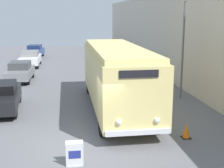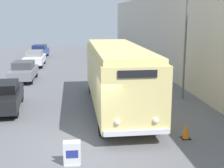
{
  "view_description": "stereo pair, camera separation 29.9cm",
  "coord_description": "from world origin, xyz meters",
  "px_view_note": "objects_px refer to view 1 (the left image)",
  "views": [
    {
      "loc": [
        -0.75,
        -11.38,
        4.93
      ],
      "look_at": [
        1.24,
        1.92,
        1.94
      ],
      "focal_mm": 50.0,
      "sensor_mm": 36.0,
      "label": 1
    },
    {
      "loc": [
        -0.46,
        -11.42,
        4.93
      ],
      "look_at": [
        1.24,
        1.92,
        1.94
      ],
      "focal_mm": 50.0,
      "sensor_mm": 36.0,
      "label": 2
    }
  ],
  "objects_px": {
    "parked_car_mid": "(20,71)",
    "traffic_cone": "(186,131)",
    "vintage_bus": "(116,74)",
    "sign_board": "(75,155)",
    "streetlamp": "(184,32)",
    "parked_car_far": "(30,58)",
    "parked_car_distant": "(35,51)",
    "parked_car_near": "(0,97)"
  },
  "relations": [
    {
      "from": "sign_board",
      "to": "parked_car_distant",
      "type": "xyz_separation_m",
      "value": [
        -3.76,
        27.98,
        0.33
      ]
    },
    {
      "from": "parked_car_near",
      "to": "parked_car_far",
      "type": "relative_size",
      "value": 1.03
    },
    {
      "from": "parked_car_distant",
      "to": "parked_car_near",
      "type": "bearing_deg",
      "value": -84.7
    },
    {
      "from": "parked_car_distant",
      "to": "traffic_cone",
      "type": "relative_size",
      "value": 6.37
    },
    {
      "from": "parked_car_mid",
      "to": "parked_car_distant",
      "type": "height_order",
      "value": "parked_car_mid"
    },
    {
      "from": "sign_board",
      "to": "traffic_cone",
      "type": "bearing_deg",
      "value": 21.21
    },
    {
      "from": "streetlamp",
      "to": "parked_car_distant",
      "type": "bearing_deg",
      "value": 117.17
    },
    {
      "from": "parked_car_distant",
      "to": "traffic_cone",
      "type": "height_order",
      "value": "parked_car_distant"
    },
    {
      "from": "streetlamp",
      "to": "parked_car_far",
      "type": "relative_size",
      "value": 1.38
    },
    {
      "from": "parked_car_mid",
      "to": "streetlamp",
      "type": "bearing_deg",
      "value": -31.37
    },
    {
      "from": "parked_car_near",
      "to": "parked_car_distant",
      "type": "height_order",
      "value": "parked_car_near"
    },
    {
      "from": "sign_board",
      "to": "traffic_cone",
      "type": "height_order",
      "value": "sign_board"
    },
    {
      "from": "parked_car_distant",
      "to": "traffic_cone",
      "type": "bearing_deg",
      "value": -67.31
    },
    {
      "from": "vintage_bus",
      "to": "parked_car_distant",
      "type": "height_order",
      "value": "vintage_bus"
    },
    {
      "from": "parked_car_mid",
      "to": "traffic_cone",
      "type": "distance_m",
      "value": 15.04
    },
    {
      "from": "parked_car_distant",
      "to": "streetlamp",
      "type": "bearing_deg",
      "value": -57.82
    },
    {
      "from": "parked_car_mid",
      "to": "sign_board",
      "type": "bearing_deg",
      "value": -74.41
    },
    {
      "from": "parked_car_far",
      "to": "streetlamp",
      "type": "bearing_deg",
      "value": -52.88
    },
    {
      "from": "sign_board",
      "to": "parked_car_mid",
      "type": "distance_m",
      "value": 14.82
    },
    {
      "from": "sign_board",
      "to": "parked_car_far",
      "type": "distance_m",
      "value": 21.74
    },
    {
      "from": "parked_car_mid",
      "to": "vintage_bus",
      "type": "bearing_deg",
      "value": -52.14
    },
    {
      "from": "parked_car_mid",
      "to": "parked_car_distant",
      "type": "distance_m",
      "value": 13.62
    },
    {
      "from": "vintage_bus",
      "to": "streetlamp",
      "type": "relative_size",
      "value": 1.7
    },
    {
      "from": "traffic_cone",
      "to": "parked_car_near",
      "type": "bearing_deg",
      "value": 148.71
    },
    {
      "from": "parked_car_far",
      "to": "parked_car_distant",
      "type": "bearing_deg",
      "value": 91.78
    },
    {
      "from": "vintage_bus",
      "to": "parked_car_far",
      "type": "relative_size",
      "value": 2.35
    },
    {
      "from": "vintage_bus",
      "to": "parked_car_far",
      "type": "bearing_deg",
      "value": 111.5
    },
    {
      "from": "vintage_bus",
      "to": "traffic_cone",
      "type": "xyz_separation_m",
      "value": [
        2.19,
        -4.41,
        -1.58
      ]
    },
    {
      "from": "streetlamp",
      "to": "parked_car_mid",
      "type": "distance_m",
      "value": 12.59
    },
    {
      "from": "streetlamp",
      "to": "sign_board",
      "type": "bearing_deg",
      "value": -130.38
    },
    {
      "from": "vintage_bus",
      "to": "sign_board",
      "type": "distance_m",
      "value": 6.81
    },
    {
      "from": "sign_board",
      "to": "traffic_cone",
      "type": "xyz_separation_m",
      "value": [
        4.59,
        1.78,
        -0.1
      ]
    },
    {
      "from": "streetlamp",
      "to": "parked_car_mid",
      "type": "height_order",
      "value": "streetlamp"
    },
    {
      "from": "parked_car_far",
      "to": "traffic_cone",
      "type": "xyz_separation_m",
      "value": [
        8.19,
        -19.66,
        -0.47
      ]
    },
    {
      "from": "parked_car_near",
      "to": "parked_car_mid",
      "type": "distance_m",
      "value": 7.57
    },
    {
      "from": "parked_car_near",
      "to": "traffic_cone",
      "type": "height_order",
      "value": "parked_car_near"
    },
    {
      "from": "vintage_bus",
      "to": "streetlamp",
      "type": "xyz_separation_m",
      "value": [
        4.21,
        1.58,
        2.06
      ]
    },
    {
      "from": "parked_car_near",
      "to": "parked_car_far",
      "type": "height_order",
      "value": "parked_car_far"
    },
    {
      "from": "parked_car_far",
      "to": "traffic_cone",
      "type": "height_order",
      "value": "parked_car_far"
    },
    {
      "from": "parked_car_near",
      "to": "parked_car_distant",
      "type": "bearing_deg",
      "value": 86.42
    },
    {
      "from": "sign_board",
      "to": "parked_car_near",
      "type": "height_order",
      "value": "parked_car_near"
    },
    {
      "from": "vintage_bus",
      "to": "traffic_cone",
      "type": "relative_size",
      "value": 15.77
    }
  ]
}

